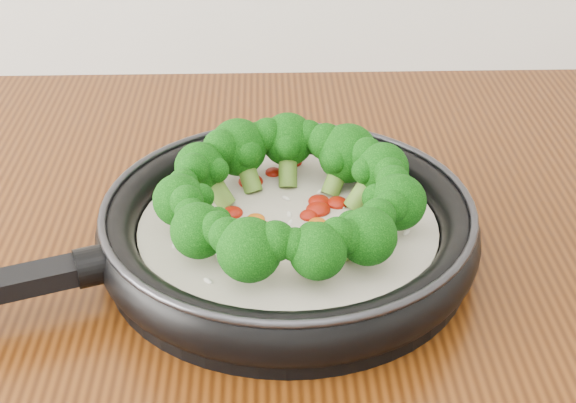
{
  "coord_description": "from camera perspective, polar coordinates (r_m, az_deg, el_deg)",
  "views": [
    {
      "loc": [
        0.03,
        0.59,
        1.27
      ],
      "look_at": [
        0.05,
        1.12,
        0.95
      ],
      "focal_mm": 52.33,
      "sensor_mm": 36.0,
      "label": 1
    }
  ],
  "objects": [
    {
      "name": "skillet",
      "position": [
        0.63,
        -0.17,
        -1.38
      ],
      "size": [
        0.48,
        0.37,
        0.08
      ],
      "color": "black",
      "rests_on": "counter"
    }
  ]
}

